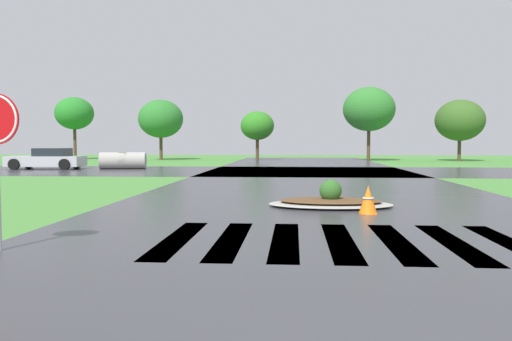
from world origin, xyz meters
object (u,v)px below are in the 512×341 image
(car_dark_suv, at_px, (47,159))
(traffic_cone, at_px, (368,200))
(median_island, at_px, (331,201))
(drainage_pipe_stack, at_px, (123,161))

(car_dark_suv, xyz_separation_m, traffic_cone, (16.27, -17.90, -0.26))
(median_island, distance_m, drainage_pipe_stack, 20.34)
(drainage_pipe_stack, bearing_deg, traffic_cone, -57.15)
(drainage_pipe_stack, distance_m, traffic_cone, 21.81)
(car_dark_suv, bearing_deg, traffic_cone, 129.67)
(car_dark_suv, distance_m, traffic_cone, 24.19)
(drainage_pipe_stack, height_order, traffic_cone, drainage_pipe_stack)
(car_dark_suv, bearing_deg, drainage_pipe_stack, -177.15)
(drainage_pipe_stack, relative_size, traffic_cone, 4.28)
(median_island, distance_m, traffic_cone, 1.49)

